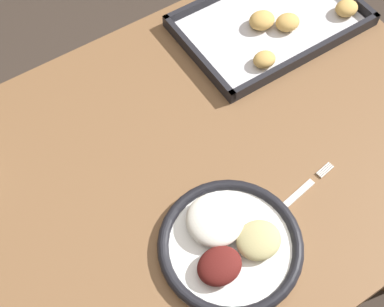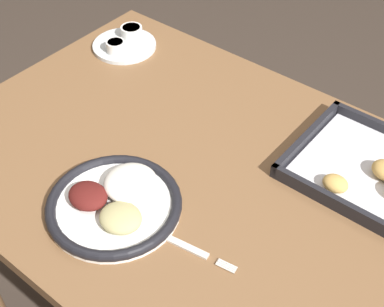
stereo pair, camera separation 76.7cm
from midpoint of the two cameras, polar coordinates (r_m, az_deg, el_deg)
The scene contains 5 objects.
ground_plane at distance 1.63m, azimuth -12.66°, elevation -17.16°, with size 8.00×8.00×0.00m, color #382D26.
dining_table at distance 1.06m, azimuth -18.99°, elevation -8.77°, with size 1.06×0.74×0.74m.
dinner_plate at distance 0.86m, azimuth -20.57°, elevation -15.99°, with size 0.25×0.25×0.05m.
fork at distance 0.87m, azimuth -11.84°, elevation -11.18°, with size 0.19×0.04×0.00m.
baking_tray at distance 1.08m, azimuth -9.53°, elevation 10.54°, with size 0.40×0.26×0.04m.
Camera 1 is at (-0.29, -0.42, 1.60)m, focal length 50.00 mm.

